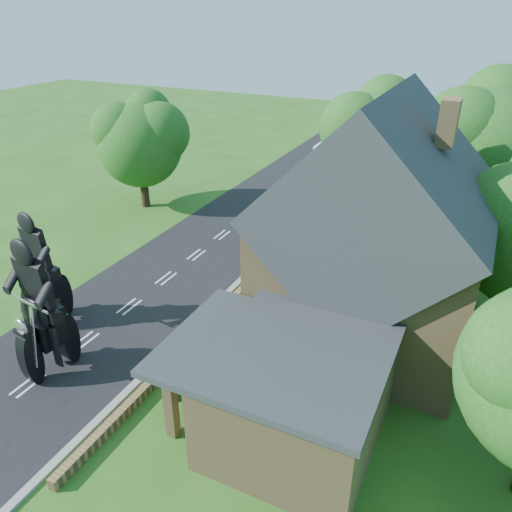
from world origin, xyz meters
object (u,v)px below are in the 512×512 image
at_px(garden_wall, 229,304).
at_px(motorcycle_follow, 49,305).
at_px(annex, 295,392).
at_px(motorcycle_lead, 51,353).
at_px(house, 374,241).

distance_m(garden_wall, motorcycle_follow, 8.09).
height_order(annex, motorcycle_lead, annex).
height_order(garden_wall, annex, annex).
xyz_separation_m(garden_wall, motorcycle_lead, (-4.02, -6.94, 0.66)).
bearing_deg(motorcycle_follow, garden_wall, -137.22).
bearing_deg(garden_wall, motorcycle_follow, -146.75).
height_order(house, motorcycle_follow, house).
xyz_separation_m(annex, motorcycle_follow, (-12.31, 1.38, -0.97)).
xyz_separation_m(house, motorcycle_follow, (-12.94, -5.42, -3.54)).
bearing_deg(garden_wall, motorcycle_lead, -120.07).
distance_m(annex, motorcycle_follow, 12.43).
distance_m(garden_wall, annex, 8.19).
height_order(garden_wall, motorcycle_follow, motorcycle_follow).
xyz_separation_m(garden_wall, house, (6.19, 1.00, 4.14)).
distance_m(house, annex, 7.30).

